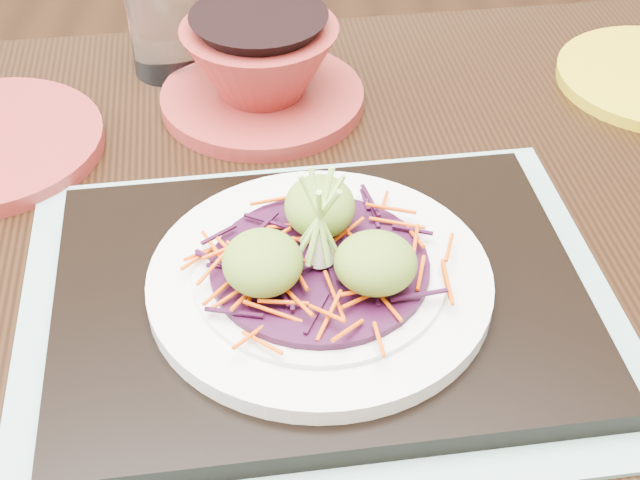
{
  "coord_description": "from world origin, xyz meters",
  "views": [
    {
      "loc": [
        0.07,
        -0.52,
        1.13
      ],
      "look_at": [
        0.06,
        -0.06,
        0.74
      ],
      "focal_mm": 50.0,
      "sensor_mm": 36.0,
      "label": 1
    }
  ],
  "objects_px": {
    "terracotta_bowl_set": "(261,71)",
    "water_glass": "(166,21)",
    "serving_tray": "(320,296)",
    "white_plate": "(320,279)",
    "dining_table": "(271,349)"
  },
  "relations": [
    {
      "from": "serving_tray",
      "to": "water_glass",
      "type": "relative_size",
      "value": 3.56
    },
    {
      "from": "serving_tray",
      "to": "white_plate",
      "type": "xyz_separation_m",
      "value": [
        0.0,
        -0.0,
        0.02
      ]
    },
    {
      "from": "dining_table",
      "to": "terracotta_bowl_set",
      "type": "xyz_separation_m",
      "value": [
        -0.01,
        0.22,
        0.13
      ]
    },
    {
      "from": "serving_tray",
      "to": "white_plate",
      "type": "relative_size",
      "value": 1.54
    },
    {
      "from": "dining_table",
      "to": "white_plate",
      "type": "height_order",
      "value": "white_plate"
    },
    {
      "from": "dining_table",
      "to": "serving_tray",
      "type": "height_order",
      "value": "serving_tray"
    },
    {
      "from": "serving_tray",
      "to": "water_glass",
      "type": "height_order",
      "value": "water_glass"
    },
    {
      "from": "dining_table",
      "to": "terracotta_bowl_set",
      "type": "distance_m",
      "value": 0.25
    },
    {
      "from": "white_plate",
      "to": "terracotta_bowl_set",
      "type": "distance_m",
      "value": 0.27
    },
    {
      "from": "water_glass",
      "to": "serving_tray",
      "type": "bearing_deg",
      "value": -65.77
    },
    {
      "from": "dining_table",
      "to": "serving_tray",
      "type": "bearing_deg",
      "value": -56.86
    },
    {
      "from": "terracotta_bowl_set",
      "to": "water_glass",
      "type": "bearing_deg",
      "value": 145.45
    },
    {
      "from": "dining_table",
      "to": "serving_tray",
      "type": "relative_size",
      "value": 3.41
    },
    {
      "from": "serving_tray",
      "to": "water_glass",
      "type": "xyz_separation_m",
      "value": [
        -0.15,
        0.32,
        0.04
      ]
    },
    {
      "from": "serving_tray",
      "to": "terracotta_bowl_set",
      "type": "bearing_deg",
      "value": 93.29
    }
  ]
}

